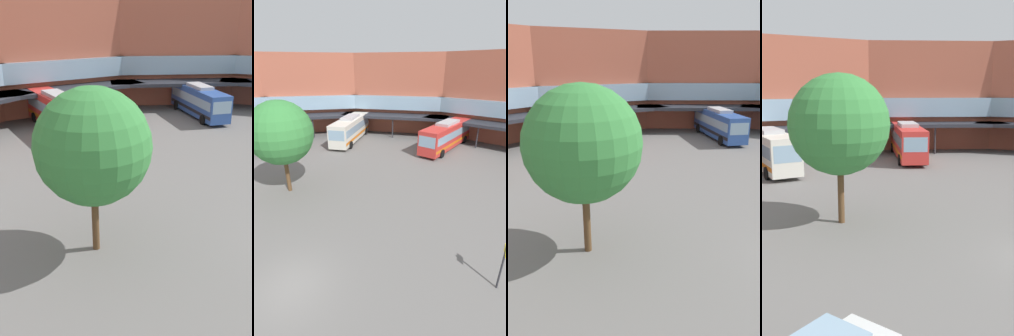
{
  "view_description": "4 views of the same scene",
  "coord_description": "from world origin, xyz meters",
  "views": [
    {
      "loc": [
        -18.69,
        -0.83,
        11.16
      ],
      "look_at": [
        0.51,
        12.22,
        1.56
      ],
      "focal_mm": 39.83,
      "sensor_mm": 36.0,
      "label": 1
    },
    {
      "loc": [
        6.52,
        -7.82,
        10.65
      ],
      "look_at": [
        2.51,
        9.67,
        3.05
      ],
      "focal_mm": 25.28,
      "sensor_mm": 36.0,
      "label": 2
    },
    {
      "loc": [
        -15.97,
        -1.79,
        9.15
      ],
      "look_at": [
        -0.01,
        11.67,
        2.42
      ],
      "focal_mm": 35.5,
      "sensor_mm": 36.0,
      "label": 3
    },
    {
      "loc": [
        -14.59,
        -11.07,
        7.48
      ],
      "look_at": [
        -0.84,
        13.69,
        1.92
      ],
      "focal_mm": 43.64,
      "sensor_mm": 36.0,
      "label": 4
    }
  ],
  "objects": [
    {
      "name": "ground_plane",
      "position": [
        0.0,
        0.0,
        0.0
      ],
      "size": [
        122.76,
        122.76,
        0.0
      ],
      "primitive_type": "plane",
      "color": "slate"
    },
    {
      "name": "station_building",
      "position": [
        0.0,
        23.71,
        6.25
      ],
      "size": [
        80.66,
        40.57,
        12.98
      ],
      "color": "#AD5942",
      "rests_on": "ground"
    },
    {
      "name": "bus_0",
      "position": [
        8.42,
        26.03,
        1.95
      ],
      "size": [
        7.4,
        12.11,
        3.86
      ],
      "rotation": [
        0.0,
        0.0,
        4.28
      ],
      "color": "red",
      "rests_on": "ground"
    },
    {
      "name": "bus_3",
      "position": [
        -6.09,
        26.68,
        1.96
      ],
      "size": [
        2.96,
        11.87,
        3.87
      ],
      "rotation": [
        0.0,
        0.0,
        4.72
      ],
      "color": "silver",
      "rests_on": "ground"
    },
    {
      "name": "plaza_tree",
      "position": [
        -6.16,
        9.52,
        5.53
      ],
      "size": [
        5.53,
        5.53,
        8.3
      ],
      "color": "brown",
      "rests_on": "ground"
    },
    {
      "name": "stop_sign_post",
      "position": [
        10.48,
        2.32,
        1.68
      ],
      "size": [
        0.1,
        0.6,
        2.75
      ],
      "color": "#2D2D33",
      "rests_on": "ground"
    }
  ]
}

